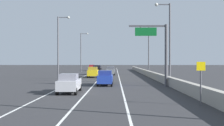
% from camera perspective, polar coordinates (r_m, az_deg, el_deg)
% --- Properties ---
extents(ground_plane, '(320.00, 320.00, 0.00)m').
position_cam_1_polar(ground_plane, '(68.04, -0.01, -2.20)').
color(ground_plane, '#2D2D30').
extents(lane_stripe_left, '(0.16, 130.00, 0.00)m').
position_cam_1_polar(lane_stripe_left, '(59.37, -5.43, -2.57)').
color(lane_stripe_left, silver).
rests_on(lane_stripe_left, ground_plane).
extents(lane_stripe_center, '(0.16, 130.00, 0.00)m').
position_cam_1_polar(lane_stripe_center, '(59.10, -2.05, -2.59)').
color(lane_stripe_center, silver).
rests_on(lane_stripe_center, ground_plane).
extents(lane_stripe_right, '(0.16, 130.00, 0.00)m').
position_cam_1_polar(lane_stripe_right, '(59.05, 1.35, -2.59)').
color(lane_stripe_right, silver).
rests_on(lane_stripe_right, ground_plane).
extents(jersey_barrier_right, '(0.60, 120.00, 1.10)m').
position_cam_1_polar(jersey_barrier_right, '(44.56, 9.38, -2.85)').
color(jersey_barrier_right, '#9E998E').
rests_on(jersey_barrier_right, ground_plane).
extents(overhead_sign_gantry, '(4.68, 0.36, 7.50)m').
position_cam_1_polar(overhead_sign_gantry, '(34.08, 9.82, 3.19)').
color(overhead_sign_gantry, '#47474C').
rests_on(overhead_sign_gantry, ground_plane).
extents(speed_advisory_sign, '(0.60, 0.11, 3.00)m').
position_cam_1_polar(speed_advisory_sign, '(20.04, 17.74, -3.31)').
color(speed_advisory_sign, '#4C4C51').
rests_on(speed_advisory_sign, ground_plane).
extents(lamp_post_right_second, '(2.14, 0.44, 10.82)m').
position_cam_1_polar(lamp_post_right_second, '(37.90, 11.42, 5.09)').
color(lamp_post_right_second, '#4C4C51').
rests_on(lamp_post_right_second, ground_plane).
extents(lamp_post_right_third, '(2.14, 0.44, 10.82)m').
position_cam_1_polar(lamp_post_right_third, '(61.16, 7.31, 3.29)').
color(lamp_post_right_third, '#4C4C51').
rests_on(lamp_post_right_third, ground_plane).
extents(lamp_post_left_mid, '(2.14, 0.44, 10.82)m').
position_cam_1_polar(lamp_post_left_mid, '(48.86, -10.72, 4.03)').
color(lamp_post_left_mid, '#4C4C51').
rests_on(lamp_post_left_mid, ground_plane).
extents(lamp_post_left_far, '(2.14, 0.44, 10.82)m').
position_cam_1_polar(lamp_post_left_far, '(76.69, -6.22, 2.70)').
color(lamp_post_left_far, '#4C4C51').
rests_on(lamp_post_left_far, ground_plane).
extents(car_silver_0, '(1.95, 4.67, 1.85)m').
position_cam_1_polar(car_silver_0, '(27.03, -8.75, -4.12)').
color(car_silver_0, '#B7B7BC').
rests_on(car_silver_0, ground_plane).
extents(car_blue_1, '(1.95, 4.53, 1.89)m').
position_cam_1_polar(car_blue_1, '(34.97, -1.39, -3.08)').
color(car_blue_1, '#1E389E').
rests_on(car_blue_1, ground_plane).
extents(car_gray_2, '(1.90, 4.28, 1.90)m').
position_cam_1_polar(car_gray_2, '(61.17, -0.30, -1.60)').
color(car_gray_2, slate).
rests_on(car_gray_2, ground_plane).
extents(car_red_3, '(2.02, 4.34, 1.90)m').
position_cam_1_polar(car_red_3, '(90.42, -4.12, -0.97)').
color(car_red_3, red).
rests_on(car_red_3, ground_plane).
extents(car_black_4, '(1.97, 4.42, 2.15)m').
position_cam_1_polar(car_black_4, '(63.13, -3.04, -1.43)').
color(car_black_4, black).
rests_on(car_black_4, ground_plane).
extents(car_yellow_5, '(1.90, 4.60, 1.98)m').
position_cam_1_polar(car_yellow_5, '(52.50, -3.92, -1.88)').
color(car_yellow_5, gold).
rests_on(car_yellow_5, ground_plane).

